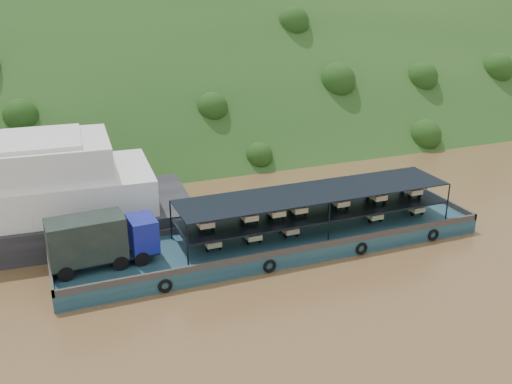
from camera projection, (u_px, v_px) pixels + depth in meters
name	position (u px, v px, depth m)	size (l,w,h in m)	color
ground	(290.00, 235.00, 49.37)	(160.00, 160.00, 0.00)	brown
hillside	(183.00, 135.00, 80.66)	(140.00, 28.00, 28.00)	#183914
cargo_barge	(254.00, 238.00, 45.73)	(35.00, 7.18, 5.10)	#132E44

